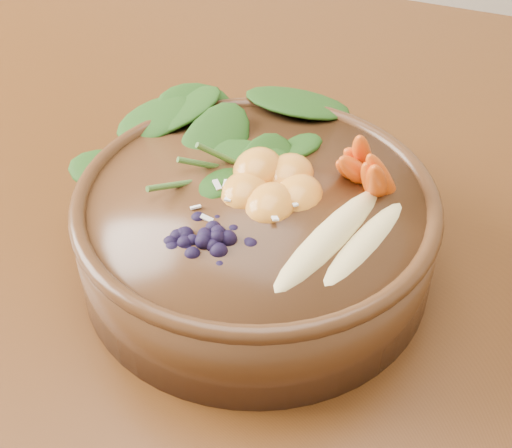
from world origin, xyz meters
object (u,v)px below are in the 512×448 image
object	(u,v)px
kale_heap	(260,121)
carrot_cluster	(371,135)
stoneware_bowl	(256,233)
blueberry_pile	(206,217)
banana_halves	(349,225)
mandarin_cluster	(273,171)
dining_table	(140,213)

from	to	relation	value
kale_heap	carrot_cluster	xyz separation A→B (m)	(0.09, -0.01, 0.02)
stoneware_bowl	blueberry_pile	distance (m)	0.08
kale_heap	carrot_cluster	distance (m)	0.10
banana_halves	blueberry_pile	bearing A→B (deg)	-141.51
kale_heap	blueberry_pile	distance (m)	0.13
mandarin_cluster	kale_heap	bearing A→B (deg)	120.10
kale_heap	blueberry_pile	xyz separation A→B (m)	(0.01, -0.12, -0.00)
kale_heap	banana_halves	xyz separation A→B (m)	(0.10, -0.09, -0.01)
carrot_cluster	blueberry_pile	size ratio (longest dim) A/B	0.60
carrot_cluster	banana_halves	xyz separation A→B (m)	(0.01, -0.08, -0.03)
carrot_cluster	banana_halves	world-z (taller)	carrot_cluster
banana_halves	blueberry_pile	size ratio (longest dim) A/B	1.17
dining_table	carrot_cluster	world-z (taller)	carrot_cluster
kale_heap	blueberry_pile	size ratio (longest dim) A/B	1.42
dining_table	kale_heap	xyz separation A→B (m)	(0.16, -0.05, 0.19)
mandarin_cluster	blueberry_pile	world-z (taller)	blueberry_pile
blueberry_pile	stoneware_bowl	bearing A→B (deg)	74.74
dining_table	carrot_cluster	distance (m)	0.34
kale_heap	mandarin_cluster	world-z (taller)	kale_heap
kale_heap	banana_halves	size ratio (longest dim) A/B	1.21
kale_heap	banana_halves	distance (m)	0.14
dining_table	stoneware_bowl	xyz separation A→B (m)	(0.19, -0.12, 0.13)
banana_halves	dining_table	bearing A→B (deg)	169.85
dining_table	blueberry_pile	distance (m)	0.31
dining_table	banana_halves	world-z (taller)	banana_halves
stoneware_bowl	carrot_cluster	distance (m)	0.12
stoneware_bowl	mandarin_cluster	size ratio (longest dim) A/B	3.15
carrot_cluster	mandarin_cluster	xyz separation A→B (m)	(-0.06, -0.04, -0.02)
dining_table	stoneware_bowl	world-z (taller)	stoneware_bowl
mandarin_cluster	stoneware_bowl	bearing A→B (deg)	-114.46
dining_table	carrot_cluster	xyz separation A→B (m)	(0.26, -0.06, 0.21)
carrot_cluster	mandarin_cluster	world-z (taller)	carrot_cluster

